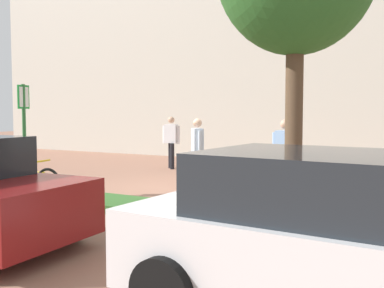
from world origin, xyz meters
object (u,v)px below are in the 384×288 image
at_px(parking_sign_post, 24,124).
at_px(person_shirt_white, 197,148).
at_px(bike_at_sign, 30,181).
at_px(car_white_hatch, 355,243).
at_px(bollard_steel, 316,167).
at_px(person_shirt_blue, 171,139).
at_px(person_casual_tan, 285,152).

relative_size(parking_sign_post, person_shirt_white, 1.45).
distance_m(bike_at_sign, person_shirt_white, 4.05).
bearing_deg(car_white_hatch, person_shirt_white, 128.46).
distance_m(bollard_steel, person_shirt_white, 3.20).
relative_size(person_shirt_blue, person_casual_tan, 1.00).
relative_size(person_casual_tan, car_white_hatch, 0.39).
xyz_separation_m(bollard_steel, person_shirt_white, (-2.52, -1.91, 0.53)).
relative_size(bike_at_sign, person_shirt_blue, 0.97).
xyz_separation_m(person_casual_tan, car_white_hatch, (2.56, -5.96, -0.23)).
distance_m(bike_at_sign, person_casual_tan, 5.75).
height_order(person_shirt_blue, car_white_hatch, person_shirt_blue).
xyz_separation_m(bollard_steel, person_casual_tan, (-0.18, -2.12, 0.53)).
distance_m(parking_sign_post, person_shirt_blue, 5.98).
distance_m(parking_sign_post, person_shirt_white, 4.15).
relative_size(bollard_steel, car_white_hatch, 0.20).
height_order(person_shirt_blue, person_shirt_white, same).
distance_m(parking_sign_post, person_casual_tan, 5.82).
bearing_deg(parking_sign_post, person_shirt_white, 49.28).
relative_size(bollard_steel, person_shirt_blue, 0.52).
bearing_deg(person_casual_tan, car_white_hatch, -66.73).
bearing_deg(bike_at_sign, parking_sign_post, -108.04).
bearing_deg(parking_sign_post, bollard_steel, 44.01).
bearing_deg(bollard_steel, parking_sign_post, -135.99).
bearing_deg(person_casual_tan, bollard_steel, 85.28).
xyz_separation_m(person_shirt_white, person_casual_tan, (2.34, -0.22, 0.00)).
bearing_deg(bollard_steel, person_casual_tan, -94.72).
distance_m(person_shirt_blue, person_casual_tan, 5.73).
distance_m(person_shirt_white, person_casual_tan, 2.35).
relative_size(person_shirt_blue, car_white_hatch, 0.39).
distance_m(bike_at_sign, car_white_hatch, 8.19).
height_order(parking_sign_post, bike_at_sign, parking_sign_post).
height_order(parking_sign_post, person_shirt_white, parking_sign_post).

